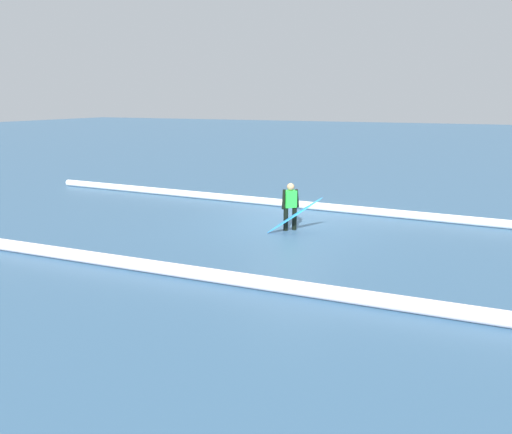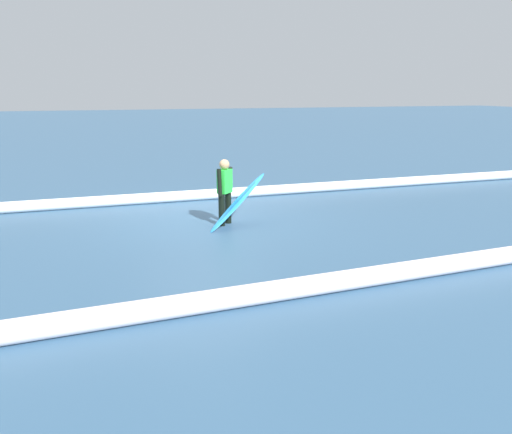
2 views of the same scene
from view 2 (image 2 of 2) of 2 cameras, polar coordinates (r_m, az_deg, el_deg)
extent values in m
plane|color=#365B7B|center=(12.67, -5.40, -0.21)|extent=(143.29, 143.29, 0.00)
cylinder|color=black|center=(12.19, -2.89, 0.99)|extent=(0.14, 0.14, 0.70)
cylinder|color=black|center=(11.95, -3.55, 0.74)|extent=(0.14, 0.14, 0.70)
cube|color=#2DD83F|center=(11.95, -3.26, 3.72)|extent=(0.39, 0.38, 0.51)
sphere|color=tan|center=(11.90, -3.28, 5.43)|extent=(0.22, 0.22, 0.22)
cylinder|color=black|center=(12.14, -2.75, 3.86)|extent=(0.09, 0.24, 0.59)
cylinder|color=black|center=(11.77, -3.78, 3.56)|extent=(0.09, 0.16, 0.59)
ellipsoid|color=#268CE5|center=(11.87, -1.85, 1.57)|extent=(1.58, 0.94, 1.10)
ellipsoid|color=blue|center=(11.87, -1.85, 1.59)|extent=(1.22, 0.66, 0.89)
cylinder|color=white|center=(14.70, -8.11, 2.12)|extent=(22.74, 0.40, 0.28)
cylinder|color=white|center=(7.14, -17.16, -10.13)|extent=(23.06, 1.42, 0.30)
camera|label=1|loc=(8.09, 81.17, 8.62)|focal=32.40mm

